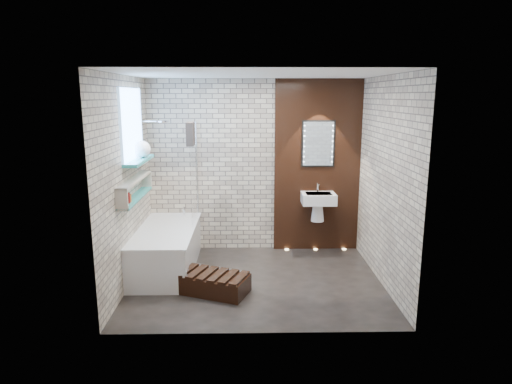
{
  "coord_description": "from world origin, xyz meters",
  "views": [
    {
      "loc": [
        -0.1,
        -5.43,
        2.35
      ],
      "look_at": [
        0.0,
        0.15,
        1.15
      ],
      "focal_mm": 31.47,
      "sensor_mm": 36.0,
      "label": 1
    }
  ],
  "objects_px": {
    "bath_screen": "(194,172)",
    "walnut_step": "(208,283)",
    "bathtub": "(167,249)",
    "washbasin": "(318,202)",
    "led_mirror": "(318,144)"
  },
  "relations": [
    {
      "from": "bath_screen",
      "to": "washbasin",
      "type": "xyz_separation_m",
      "value": [
        1.82,
        0.18,
        -0.49
      ]
    },
    {
      "from": "bath_screen",
      "to": "walnut_step",
      "type": "relative_size",
      "value": 1.42
    },
    {
      "from": "bath_screen",
      "to": "washbasin",
      "type": "distance_m",
      "value": 1.89
    },
    {
      "from": "washbasin",
      "to": "bath_screen",
      "type": "bearing_deg",
      "value": -174.22
    },
    {
      "from": "bath_screen",
      "to": "led_mirror",
      "type": "relative_size",
      "value": 2.0
    },
    {
      "from": "bathtub",
      "to": "washbasin",
      "type": "bearing_deg",
      "value": 16.01
    },
    {
      "from": "bath_screen",
      "to": "walnut_step",
      "type": "xyz_separation_m",
      "value": [
        0.27,
        -1.19,
        -1.17
      ]
    },
    {
      "from": "washbasin",
      "to": "walnut_step",
      "type": "distance_m",
      "value": 2.18
    },
    {
      "from": "bathtub",
      "to": "walnut_step",
      "type": "relative_size",
      "value": 1.77
    },
    {
      "from": "bathtub",
      "to": "led_mirror",
      "type": "relative_size",
      "value": 2.49
    },
    {
      "from": "bathtub",
      "to": "led_mirror",
      "type": "bearing_deg",
      "value": 19.78
    },
    {
      "from": "washbasin",
      "to": "led_mirror",
      "type": "distance_m",
      "value": 0.88
    },
    {
      "from": "bathtub",
      "to": "washbasin",
      "type": "xyz_separation_m",
      "value": [
        2.17,
        0.62,
        0.5
      ]
    },
    {
      "from": "led_mirror",
      "to": "walnut_step",
      "type": "relative_size",
      "value": 0.71
    },
    {
      "from": "bathtub",
      "to": "washbasin",
      "type": "distance_m",
      "value": 2.32
    }
  ]
}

